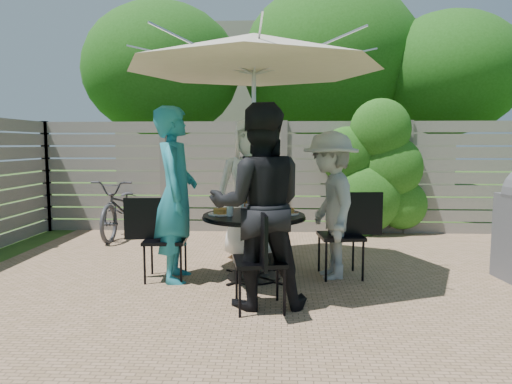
# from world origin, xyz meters

# --- Properties ---
(backyard_envelope) EXTENTS (60.00, 60.00, 5.00)m
(backyard_envelope) POSITION_xyz_m (0.09, 10.29, 2.61)
(backyard_envelope) COLOR #2B4F18
(backyard_envelope) RESTS_ON ground
(patio_table) EXTENTS (1.20, 1.20, 0.72)m
(patio_table) POSITION_xyz_m (-0.34, 0.37, 0.50)
(patio_table) COLOR black
(patio_table) RESTS_ON ground
(umbrella) EXTENTS (2.97, 2.97, 2.61)m
(umbrella) POSITION_xyz_m (-0.34, 0.37, 2.42)
(umbrella) COLOR silver
(umbrella) RESTS_ON ground
(chair_back) EXTENTS (0.43, 0.64, 0.88)m
(chair_back) POSITION_xyz_m (-0.45, 1.33, 0.27)
(chair_back) COLOR black
(chair_back) RESTS_ON ground
(person_back) EXTENTS (0.93, 0.66, 1.79)m
(person_back) POSITION_xyz_m (-0.44, 1.20, 0.90)
(person_back) COLOR white
(person_back) RESTS_ON ground
(chair_left) EXTENTS (0.67, 0.47, 0.90)m
(chair_left) POSITION_xyz_m (-1.30, 0.27, 0.27)
(chair_left) COLOR black
(chair_left) RESTS_ON ground
(person_left) EXTENTS (0.52, 0.72, 1.87)m
(person_left) POSITION_xyz_m (-1.17, 0.28, 0.93)
(person_left) COLOR teal
(person_left) RESTS_ON ground
(chair_front) EXTENTS (0.50, 0.69, 0.91)m
(chair_front) POSITION_xyz_m (-0.24, -0.58, 0.27)
(chair_front) COLOR black
(chair_front) RESTS_ON ground
(person_front) EXTENTS (0.96, 0.79, 1.83)m
(person_front) POSITION_xyz_m (-0.25, -0.45, 0.91)
(person_front) COLOR black
(person_front) RESTS_ON ground
(chair_right) EXTENTS (0.71, 0.50, 0.95)m
(chair_right) POSITION_xyz_m (0.62, 0.48, 0.29)
(chair_right) COLOR black
(chair_right) RESTS_ON ground
(person_right) EXTENTS (0.71, 1.10, 1.61)m
(person_right) POSITION_xyz_m (0.48, 0.47, 0.80)
(person_right) COLOR #9FA09B
(person_right) RESTS_ON ground
(plate_back) EXTENTS (0.26, 0.26, 0.06)m
(plate_back) POSITION_xyz_m (-0.38, 0.73, 0.74)
(plate_back) COLOR white
(plate_back) RESTS_ON patio_table
(plate_left) EXTENTS (0.26, 0.26, 0.06)m
(plate_left) POSITION_xyz_m (-0.70, 0.34, 0.74)
(plate_left) COLOR white
(plate_left) RESTS_ON patio_table
(plate_front) EXTENTS (0.26, 0.26, 0.06)m
(plate_front) POSITION_xyz_m (-0.31, 0.02, 0.74)
(plate_front) COLOR white
(plate_front) RESTS_ON patio_table
(plate_right) EXTENTS (0.26, 0.26, 0.06)m
(plate_right) POSITION_xyz_m (0.01, 0.41, 0.74)
(plate_right) COLOR white
(plate_right) RESTS_ON patio_table
(plate_extra) EXTENTS (0.24, 0.24, 0.06)m
(plate_extra) POSITION_xyz_m (-0.13, 0.10, 0.74)
(plate_extra) COLOR white
(plate_extra) RESTS_ON patio_table
(glass_back) EXTENTS (0.07, 0.07, 0.14)m
(glass_back) POSITION_xyz_m (-0.48, 0.62, 0.79)
(glass_back) COLOR silver
(glass_back) RESTS_ON patio_table
(glass_left) EXTENTS (0.07, 0.07, 0.14)m
(glass_left) POSITION_xyz_m (-0.59, 0.24, 0.79)
(glass_left) COLOR silver
(glass_left) RESTS_ON patio_table
(glass_right) EXTENTS (0.07, 0.07, 0.14)m
(glass_right) POSITION_xyz_m (-0.10, 0.51, 0.79)
(glass_right) COLOR silver
(glass_right) RESTS_ON patio_table
(syrup_jug) EXTENTS (0.09, 0.09, 0.16)m
(syrup_jug) POSITION_xyz_m (-0.41, 0.42, 0.80)
(syrup_jug) COLOR #59280C
(syrup_jug) RESTS_ON patio_table
(coffee_cup) EXTENTS (0.08, 0.08, 0.12)m
(coffee_cup) POSITION_xyz_m (-0.27, 0.60, 0.78)
(coffee_cup) COLOR #C6B293
(coffee_cup) RESTS_ON patio_table
(bicycle) EXTENTS (0.62, 1.76, 0.92)m
(bicycle) POSITION_xyz_m (-2.56, 2.60, 0.46)
(bicycle) COLOR #333338
(bicycle) RESTS_ON ground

